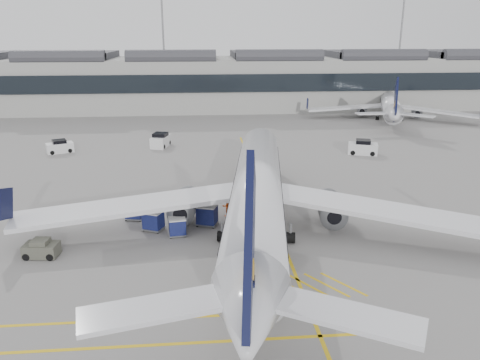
{
  "coord_description": "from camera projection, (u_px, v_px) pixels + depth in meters",
  "views": [
    {
      "loc": [
        3.56,
        -34.58,
        16.43
      ],
      "look_at": [
        6.89,
        4.5,
        4.0
      ],
      "focal_mm": 35.0,
      "sensor_mm": 36.0,
      "label": 1
    }
  ],
  "objects": [
    {
      "name": "ground",
      "position": [
        159.0,
        246.0,
        37.52
      ],
      "size": [
        220.0,
        220.0,
        0.0
      ],
      "primitive_type": "plane",
      "color": "gray",
      "rests_on": "ground"
    },
    {
      "name": "terminal",
      "position": [
        183.0,
        81.0,
        103.98
      ],
      "size": [
        200.0,
        20.45,
        12.4
      ],
      "color": "#9E9E99",
      "rests_on": "ground"
    },
    {
      "name": "light_masts",
      "position": [
        177.0,
        40.0,
        114.68
      ],
      "size": [
        113.0,
        0.6,
        25.45
      ],
      "color": "slate",
      "rests_on": "ground"
    },
    {
      "name": "apron_markings",
      "position": [
        266.0,
        200.0,
        47.82
      ],
      "size": [
        0.25,
        60.0,
        0.01
      ],
      "primitive_type": "cube",
      "color": "gold",
      "rests_on": "ground"
    },
    {
      "name": "airliner_main",
      "position": [
        257.0,
        194.0,
        39.24
      ],
      "size": [
        40.03,
        44.02,
        11.74
      ],
      "rotation": [
        0.0,
        0.0,
        -0.14
      ],
      "color": "silver",
      "rests_on": "ground"
    },
    {
      "name": "airliner_far",
      "position": [
        390.0,
        105.0,
        91.71
      ],
      "size": [
        30.84,
        34.19,
        9.47
      ],
      "rotation": [
        0.0,
        0.0,
        -0.34
      ],
      "color": "silver",
      "rests_on": "ground"
    },
    {
      "name": "belt_loader",
      "position": [
        254.0,
        200.0,
        46.0
      ],
      "size": [
        5.35,
        2.61,
        2.12
      ],
      "rotation": [
        0.0,
        0.0,
        0.23
      ],
      "color": "silver",
      "rests_on": "ground"
    },
    {
      "name": "baggage_cart_a",
      "position": [
        207.0,
        215.0,
        41.38
      ],
      "size": [
        2.17,
        1.97,
        1.89
      ],
      "rotation": [
        0.0,
        0.0,
        -0.33
      ],
      "color": "gray",
      "rests_on": "ground"
    },
    {
      "name": "baggage_cart_b",
      "position": [
        134.0,
        210.0,
        42.76
      ],
      "size": [
        1.85,
        1.63,
        1.7
      ],
      "rotation": [
        0.0,
        0.0,
        -0.2
      ],
      "color": "gray",
      "rests_on": "ground"
    },
    {
      "name": "baggage_cart_c",
      "position": [
        153.0,
        220.0,
        40.37
      ],
      "size": [
        2.06,
        1.92,
        1.74
      ],
      "rotation": [
        0.0,
        0.0,
        -0.43
      ],
      "color": "gray",
      "rests_on": "ground"
    },
    {
      "name": "baggage_cart_d",
      "position": [
        177.0,
        226.0,
        39.29
      ],
      "size": [
        1.65,
        1.42,
        1.58
      ],
      "rotation": [
        0.0,
        0.0,
        0.13
      ],
      "color": "gray",
      "rests_on": "ground"
    },
    {
      "name": "ramp_agent_a",
      "position": [
        252.0,
        212.0,
        42.01
      ],
      "size": [
        0.83,
        0.68,
        1.97
      ],
      "primitive_type": "imported",
      "rotation": [
        0.0,
        0.0,
        0.34
      ],
      "color": "#F05D0C",
      "rests_on": "ground"
    },
    {
      "name": "ramp_agent_b",
      "position": [
        227.0,
        206.0,
        43.54
      ],
      "size": [
        1.15,
        1.04,
        1.94
      ],
      "primitive_type": "imported",
      "rotation": [
        0.0,
        0.0,
        3.54
      ],
      "color": "#FF580D",
      "rests_on": "ground"
    },
    {
      "name": "pushback_tug",
      "position": [
        41.0,
        249.0,
        35.68
      ],
      "size": [
        2.67,
        1.81,
        1.41
      ],
      "rotation": [
        0.0,
        0.0,
        -0.11
      ],
      "color": "#505144",
      "rests_on": "ground"
    },
    {
      "name": "safety_cone_nose",
      "position": [
        242.0,
        167.0,
        58.83
      ],
      "size": [
        0.34,
        0.34,
        0.47
      ],
      "primitive_type": "cone",
      "color": "#F24C0A",
      "rests_on": "ground"
    },
    {
      "name": "safety_cone_engine",
      "position": [
        335.0,
        201.0,
        46.9
      ],
      "size": [
        0.4,
        0.4,
        0.56
      ],
      "primitive_type": "cone",
      "color": "#F24C0A",
      "rests_on": "ground"
    },
    {
      "name": "service_van_left",
      "position": [
        60.0,
        147.0,
        66.55
      ],
      "size": [
        4.02,
        3.12,
        1.85
      ],
      "rotation": [
        0.0,
        0.0,
        0.42
      ],
      "color": "silver",
      "rests_on": "ground"
    },
    {
      "name": "service_van_mid",
      "position": [
        161.0,
        141.0,
        69.96
      ],
      "size": [
        2.97,
        4.44,
        2.09
      ],
      "rotation": [
        0.0,
        0.0,
        1.32
      ],
      "color": "silver",
      "rests_on": "ground"
    },
    {
      "name": "service_van_right",
      "position": [
        363.0,
        148.0,
        65.67
      ],
      "size": [
        4.42,
        3.13,
        2.05
      ],
      "rotation": [
        0.0,
        0.0,
        -0.31
      ],
      "color": "silver",
      "rests_on": "ground"
    }
  ]
}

